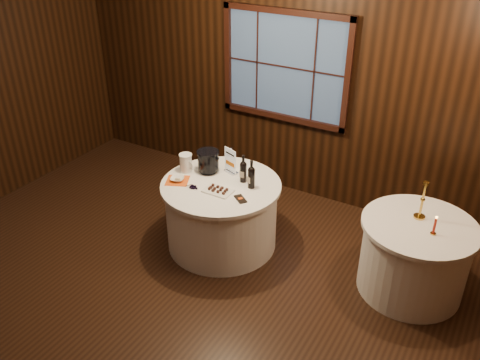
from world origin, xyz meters
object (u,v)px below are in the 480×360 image
Objects in this scene: main_table at (222,214)px; cracker_bowl at (177,179)px; chocolate_plate at (218,190)px; glass_pitcher at (186,163)px; red_candle at (434,227)px; brass_candlestick at (422,205)px; ice_bucket at (208,161)px; grape_bunch at (193,187)px; sign_stand at (231,164)px; port_bottle_right at (251,176)px; port_bottle_left at (243,170)px; side_table at (414,257)px; chocolate_box at (240,199)px.

cracker_bowl is (-0.43, -0.18, 0.40)m from main_table.
glass_pitcher is (-0.54, 0.19, 0.09)m from chocolate_plate.
glass_pitcher is 1.08× the size of red_candle.
brass_candlestick is 0.28m from red_candle.
ice_bucket is 0.40m from grape_bunch.
main_table is 8.45× the size of grape_bunch.
ice_bucket is 1.73× the size of cracker_bowl.
ice_bucket is (-0.22, -0.11, 0.03)m from sign_stand.
port_bottle_right is at bearing -5.95° from ice_bucket.
port_bottle_left is at bearing -172.22° from brass_candlestick.
main_table is 0.50m from grape_bunch.
side_table is at bearing 21.03° from sign_stand.
port_bottle_left is 1.95m from red_candle.
port_bottle_right is (0.13, -0.07, 0.00)m from port_bottle_left.
red_candle is at bearing 19.51° from glass_pitcher.
ice_bucket reaches higher than main_table.
red_candle is at bearing 10.34° from grape_bunch.
main_table is 6.66× the size of red_candle.
red_candle is (1.82, 0.10, -0.06)m from port_bottle_right.
grape_bunch is 1.05× the size of cracker_bowl.
grape_bunch is at bearing -169.66° from red_candle.
chocolate_box is at bearing -164.29° from side_table.
cracker_bowl is (-0.75, -0.28, -0.11)m from port_bottle_right.
ice_bucket is (-0.44, -0.01, -0.00)m from port_bottle_left.
glass_pitcher reaches higher than main_table.
glass_pitcher is (-0.79, -0.06, -0.03)m from port_bottle_right.
sign_stand is 0.25m from ice_bucket.
port_bottle_left reaches higher than side_table.
ice_bucket is at bearing 136.00° from chocolate_plate.
sign_stand is 0.97× the size of port_bottle_left.
brass_candlestick reaches higher than ice_bucket.
red_candle is at bearing 25.76° from port_bottle_right.
port_bottle_left reaches higher than chocolate_box.
red_candle is (2.33, 0.42, 0.06)m from grape_bunch.
glass_pitcher is at bearing -174.05° from side_table.
glass_pitcher is (-0.81, 0.21, 0.10)m from chocolate_box.
glass_pitcher is at bearing -174.82° from port_bottle_left.
red_candle is (2.61, 0.16, -0.03)m from glass_pitcher.
glass_pitcher is 2.46m from brass_candlestick.
cracker_bowl is at bearing -176.95° from chocolate_plate.
sign_stand is at bearing 177.08° from port_bottle_right.
red_candle is at bearing 0.98° from ice_bucket.
main_table is 2.19m from red_candle.
port_bottle_right is 1.26× the size of ice_bucket.
brass_candlestick reaches higher than main_table.
glass_pitcher is (-0.44, -0.22, 0.00)m from sign_stand.
chocolate_box reaches higher than side_table.
chocolate_box is at bearing -62.02° from port_bottle_right.
cracker_bowl is at bearing -156.11° from port_bottle_left.
port_bottle_left is 2.04× the size of grape_bunch.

